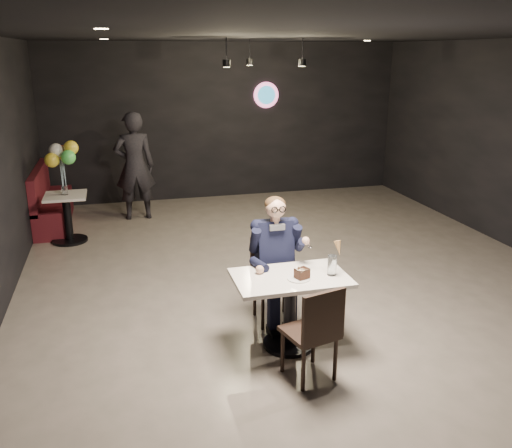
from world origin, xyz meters
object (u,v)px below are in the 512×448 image
object	(u,v)px
main_table	(290,311)
side_table	(68,218)
sundae_glass	(332,265)
seated_man	(274,259)
chair_far	(274,281)
passerby	(135,166)
chair_near	(309,330)
booth_bench	(52,196)
balloon_vase	(65,190)

from	to	relation	value
main_table	side_table	size ratio (longest dim) A/B	1.44
sundae_glass	seated_man	bearing A→B (deg)	122.54
side_table	chair_far	bearing A→B (deg)	-54.73
main_table	passerby	world-z (taller)	passerby
main_table	side_table	world-z (taller)	side_table
chair_near	chair_far	bearing A→B (deg)	75.86
sundae_glass	chair_far	bearing A→B (deg)	122.54
passerby	chair_near	bearing A→B (deg)	101.84
chair_far	side_table	bearing A→B (deg)	125.27
main_table	side_table	bearing A→B (deg)	121.21
main_table	booth_bench	size ratio (longest dim) A/B	0.56
chair_far	seated_man	world-z (taller)	seated_man
chair_far	chair_near	xyz separation A→B (m)	(0.00, -1.10, 0.00)
seated_man	side_table	distance (m)	4.04
seated_man	sundae_glass	xyz separation A→B (m)	(0.40, -0.62, 0.13)
chair_near	booth_bench	world-z (taller)	booth_bench
sundae_glass	side_table	distance (m)	4.79
chair_near	side_table	bearing A→B (deg)	103.76
main_table	balloon_vase	size ratio (longest dim) A/B	8.01
chair_near	balloon_vase	xyz separation A→B (m)	(-2.33, 4.39, 0.36)
booth_bench	side_table	distance (m)	1.05
passerby	chair_far	bearing A→B (deg)	105.00
chair_far	booth_bench	size ratio (longest dim) A/B	0.47
main_table	balloon_vase	world-z (taller)	balloon_vase
chair_near	sundae_glass	size ratio (longest dim) A/B	4.64
chair_far	sundae_glass	size ratio (longest dim) A/B	4.64
main_table	sundae_glass	xyz separation A→B (m)	(0.40, -0.07, 0.47)
side_table	passerby	bearing A→B (deg)	42.71
chair_near	booth_bench	bearing A→B (deg)	101.83
chair_near	sundae_glass	distance (m)	0.74
balloon_vase	seated_man	bearing A→B (deg)	-54.73
chair_far	side_table	distance (m)	4.03
booth_bench	main_table	bearing A→B (deg)	-61.51
chair_near	booth_bench	distance (m)	6.00
main_table	booth_bench	xyz separation A→B (m)	(-2.63, 4.84, 0.11)
seated_man	passerby	distance (m)	4.47
booth_bench	passerby	size ratio (longest dim) A/B	1.04
main_table	sundae_glass	size ratio (longest dim) A/B	5.55
seated_man	booth_bench	distance (m)	5.03
chair_far	sundae_glass	bearing A→B (deg)	-57.46
chair_near	booth_bench	size ratio (longest dim) A/B	0.47
side_table	passerby	distance (m)	1.58
seated_man	booth_bench	xyz separation A→B (m)	(-2.63, 4.29, -0.23)
seated_man	balloon_vase	xyz separation A→B (m)	(-2.33, 3.29, 0.10)
chair_near	booth_bench	xyz separation A→B (m)	(-2.63, 5.39, 0.03)
seated_man	balloon_vase	size ratio (longest dim) A/B	10.49
sundae_glass	passerby	distance (m)	5.18
main_table	balloon_vase	distance (m)	4.51
booth_bench	passerby	distance (m)	1.46
chair_near	passerby	distance (m)	5.56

